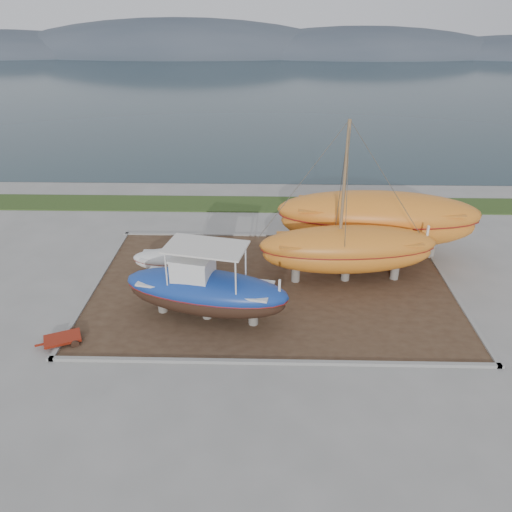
# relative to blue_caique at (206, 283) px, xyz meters

# --- Properties ---
(ground) EXTENTS (140.00, 140.00, 0.00)m
(ground) POSITION_rel_blue_caique_xyz_m (3.03, -1.08, -1.90)
(ground) COLOR gray
(ground) RESTS_ON ground
(dirt_patch) EXTENTS (18.00, 12.00, 0.06)m
(dirt_patch) POSITION_rel_blue_caique_xyz_m (3.03, 2.92, -1.87)
(dirt_patch) COLOR #422D1E
(dirt_patch) RESTS_ON ground
(curb_frame) EXTENTS (18.60, 12.60, 0.15)m
(curb_frame) POSITION_rel_blue_caique_xyz_m (3.03, 2.92, -1.82)
(curb_frame) COLOR gray
(curb_frame) RESTS_ON ground
(grass_strip) EXTENTS (44.00, 3.00, 0.08)m
(grass_strip) POSITION_rel_blue_caique_xyz_m (3.03, 14.42, -1.86)
(grass_strip) COLOR #284219
(grass_strip) RESTS_ON ground
(sea) EXTENTS (260.00, 100.00, 0.04)m
(sea) POSITION_rel_blue_caique_xyz_m (3.03, 68.92, -1.90)
(sea) COLOR #1B3037
(sea) RESTS_ON ground
(mountain_ridge) EXTENTS (200.00, 36.00, 20.00)m
(mountain_ridge) POSITION_rel_blue_caique_xyz_m (3.03, 123.92, -1.90)
(mountain_ridge) COLOR #333D49
(mountain_ridge) RESTS_ON ground
(blue_caique) EXTENTS (7.96, 3.94, 3.68)m
(blue_caique) POSITION_rel_blue_caique_xyz_m (0.00, 0.00, 0.00)
(blue_caique) COLOR #183A95
(blue_caique) RESTS_ON dirt_patch
(white_dinghy) EXTENTS (4.35, 1.72, 1.29)m
(white_dinghy) POSITION_rel_blue_caique_xyz_m (-2.21, 4.16, -1.19)
(white_dinghy) COLOR silver
(white_dinghy) RESTS_ON dirt_patch
(orange_sailboat) EXTENTS (9.23, 3.32, 8.34)m
(orange_sailboat) POSITION_rel_blue_caique_xyz_m (6.86, 3.65, 2.33)
(orange_sailboat) COLOR orange
(orange_sailboat) RESTS_ON dirt_patch
(orange_bare_hull) EXTENTS (11.37, 4.03, 3.67)m
(orange_bare_hull) POSITION_rel_blue_caique_xyz_m (8.88, 6.61, -0.00)
(orange_bare_hull) COLOR orange
(orange_bare_hull) RESTS_ON dirt_patch
(red_trailer) EXTENTS (2.51, 1.95, 0.32)m
(red_trailer) POSITION_rel_blue_caique_xyz_m (-6.00, -2.05, -1.74)
(red_trailer) COLOR maroon
(red_trailer) RESTS_ON ground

